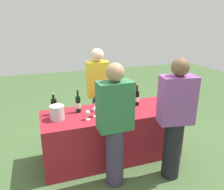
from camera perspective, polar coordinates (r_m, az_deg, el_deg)
name	(u,v)px	position (r m, az deg, el deg)	size (l,w,h in m)	color
ground_plane	(112,155)	(3.58, 0.00, -15.11)	(12.00, 12.00, 0.00)	#476638
tasting_table	(112,134)	(3.38, 0.00, -9.94)	(2.00, 0.73, 0.74)	maroon
wine_bottle_0	(54,107)	(3.19, -14.56, -2.89)	(0.08, 0.08, 0.31)	black
wine_bottle_1	(78,104)	(3.19, -8.63, -2.34)	(0.07, 0.07, 0.33)	black
wine_bottle_2	(96,104)	(3.21, -4.01, -2.26)	(0.07, 0.07, 0.30)	black
wine_bottle_3	(109,102)	(3.28, -0.84, -1.69)	(0.07, 0.07, 0.32)	black
wine_bottle_4	(127,99)	(3.42, 3.87, -0.91)	(0.07, 0.07, 0.30)	black
wine_bottle_5	(137,98)	(3.43, 6.33, -0.77)	(0.07, 0.07, 0.32)	black
wine_glass_0	(88,113)	(2.95, -6.22, -4.64)	(0.07, 0.07, 0.13)	silver
wine_glass_1	(95,110)	(3.03, -4.34, -3.79)	(0.07, 0.07, 0.14)	silver
wine_glass_2	(117,109)	(3.04, 1.38, -3.51)	(0.07, 0.07, 0.15)	silver
wine_glass_3	(131,107)	(3.13, 4.84, -2.99)	(0.07, 0.07, 0.14)	silver
ice_bucket	(57,112)	(3.04, -13.86, -4.36)	(0.19, 0.19, 0.19)	silver
server_pouring	(98,91)	(3.71, -3.59, 0.96)	(0.36, 0.21, 1.57)	#3F3351
guest_0	(115,124)	(2.64, 0.75, -7.32)	(0.41, 0.23, 1.56)	#3F3351
guest_1	(175,117)	(2.86, 15.84, -5.55)	(0.45, 0.30, 1.59)	black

